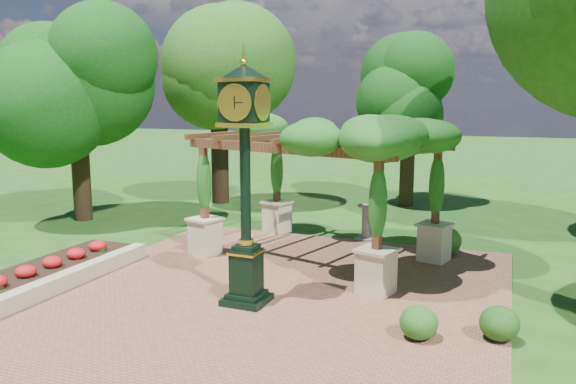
% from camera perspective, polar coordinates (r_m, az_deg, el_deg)
% --- Properties ---
extents(ground, '(120.00, 120.00, 0.00)m').
position_cam_1_polar(ground, '(11.48, -4.72, -12.84)').
color(ground, '#1E4714').
rests_on(ground, ground).
extents(brick_plaza, '(10.00, 12.00, 0.04)m').
position_cam_1_polar(brick_plaza, '(12.31, -2.62, -11.14)').
color(brick_plaza, brown).
rests_on(brick_plaza, ground).
extents(border_wall, '(0.35, 5.00, 0.40)m').
position_cam_1_polar(border_wall, '(14.31, -20.72, -8.04)').
color(border_wall, '#C6B793').
rests_on(border_wall, ground).
extents(flower_bed, '(1.50, 5.00, 0.36)m').
position_cam_1_polar(flower_bed, '(14.92, -23.31, -7.57)').
color(flower_bed, red).
rests_on(flower_bed, ground).
extents(pedestal_clock, '(1.02, 1.02, 5.10)m').
position_cam_1_polar(pedestal_clock, '(11.57, -4.39, 2.95)').
color(pedestal_clock, black).
rests_on(pedestal_clock, brick_plaza).
extents(pergola, '(7.08, 5.45, 3.94)m').
position_cam_1_polar(pergola, '(15.04, 3.07, 5.17)').
color(pergola, beige).
rests_on(pergola, brick_plaza).
extents(sundial, '(0.69, 0.69, 1.12)m').
position_cam_1_polar(sundial, '(17.55, 8.02, -3.33)').
color(sundial, gray).
rests_on(sundial, ground).
extents(shrub_front, '(0.78, 0.78, 0.62)m').
position_cam_1_polar(shrub_front, '(10.68, 13.13, -12.78)').
color(shrub_front, '#235518').
rests_on(shrub_front, brick_plaza).
extents(shrub_mid, '(0.94, 0.94, 0.64)m').
position_cam_1_polar(shrub_mid, '(11.04, 20.68, -12.38)').
color(shrub_mid, '#1D4814').
rests_on(shrub_mid, brick_plaza).
extents(shrub_back, '(0.89, 0.89, 0.76)m').
position_cam_1_polar(shrub_back, '(16.42, 15.79, -4.77)').
color(shrub_back, '#305F1B').
rests_on(shrub_back, brick_plaza).
extents(tree_west_near, '(4.64, 4.64, 7.46)m').
position_cam_1_polar(tree_west_near, '(21.33, -20.81, 10.95)').
color(tree_west_near, '#2F2012').
rests_on(tree_west_near, ground).
extents(tree_west_far, '(4.83, 4.83, 8.10)m').
position_cam_1_polar(tree_west_far, '(23.66, -7.11, 12.32)').
color(tree_west_far, black).
rests_on(tree_west_far, ground).
extents(tree_north, '(3.21, 3.21, 6.47)m').
position_cam_1_polar(tree_north, '(23.22, 12.25, 9.42)').
color(tree_north, '#372716').
rests_on(tree_north, ground).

